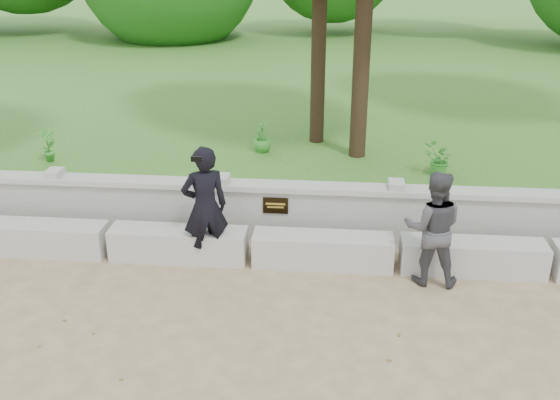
# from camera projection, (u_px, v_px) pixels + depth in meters

# --- Properties ---
(ground) EXTENTS (80.00, 80.00, 0.00)m
(ground) POSITION_uv_depth(u_px,v_px,m) (227.00, 343.00, 6.92)
(ground) COLOR tan
(ground) RESTS_ON ground
(lawn) EXTENTS (40.00, 22.00, 0.25)m
(lawn) POSITION_uv_depth(u_px,v_px,m) (303.00, 76.00, 19.72)
(lawn) COLOR #30611B
(lawn) RESTS_ON ground
(concrete_bench) EXTENTS (11.90, 0.45, 0.45)m
(concrete_bench) POSITION_uv_depth(u_px,v_px,m) (250.00, 247.00, 8.58)
(concrete_bench) COLOR #BBB8B0
(concrete_bench) RESTS_ON ground
(parapet_wall) EXTENTS (12.50, 0.35, 0.90)m
(parapet_wall) POSITION_uv_depth(u_px,v_px,m) (256.00, 211.00, 9.13)
(parapet_wall) COLOR #AFADA6
(parapet_wall) RESTS_ON ground
(man_main) EXTENTS (0.73, 0.69, 1.70)m
(man_main) POSITION_uv_depth(u_px,v_px,m) (205.00, 207.00, 8.29)
(man_main) COLOR black
(man_main) RESTS_ON ground
(visitor_left) EXTENTS (0.79, 0.64, 1.53)m
(visitor_left) POSITION_uv_depth(u_px,v_px,m) (433.00, 228.00, 7.88)
(visitor_left) COLOR #3D3D42
(visitor_left) RESTS_ON ground
(shrub_a) EXTENTS (0.37, 0.42, 0.66)m
(shrub_a) POSITION_uv_depth(u_px,v_px,m) (48.00, 145.00, 11.66)
(shrub_a) COLOR #3A8B2F
(shrub_a) RESTS_ON lawn
(shrub_b) EXTENTS (0.36, 0.36, 0.52)m
(shrub_b) POSITION_uv_depth(u_px,v_px,m) (443.00, 197.00, 9.51)
(shrub_b) COLOR #3A8B2F
(shrub_b) RESTS_ON lawn
(shrub_c) EXTENTS (0.67, 0.65, 0.58)m
(shrub_c) POSITION_uv_depth(u_px,v_px,m) (439.00, 160.00, 11.00)
(shrub_c) COLOR #3A8B2F
(shrub_c) RESTS_ON lawn
(shrub_d) EXTENTS (0.38, 0.41, 0.64)m
(shrub_d) POSITION_uv_depth(u_px,v_px,m) (262.00, 136.00, 12.20)
(shrub_d) COLOR #3A8B2F
(shrub_d) RESTS_ON lawn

